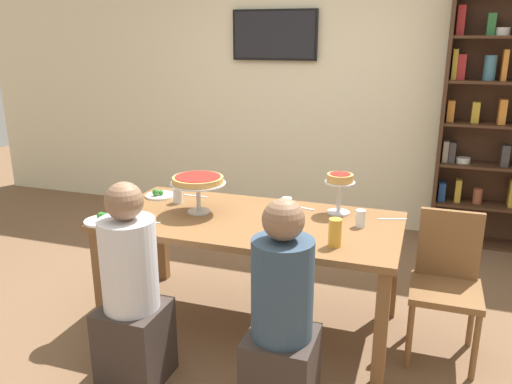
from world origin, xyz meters
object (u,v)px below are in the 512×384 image
Objects in this scene: cutlery_knife_near at (146,223)px; salad_plate_far_diner at (160,195)px; water_glass_clear_far at (178,196)px; cutlery_fork_far at (393,219)px; bookshelf at (505,122)px; diner_near_left at (132,300)px; chair_head_east at (446,278)px; water_glass_clear_spare at (287,206)px; personal_pizza_stand at (340,184)px; salad_plate_near_diner at (102,219)px; cutlery_fork_near at (195,196)px; dining_table at (251,231)px; water_glass_clear_near at (360,218)px; cutlery_knife_far at (302,208)px; deep_dish_pizza_stand at (198,182)px; television at (275,35)px; beer_glass_amber_tall at (335,233)px; diner_near_right at (282,327)px.

salad_plate_far_diner is at bearing 90.97° from cutlery_knife_near.
cutlery_fork_far is (1.44, 0.13, -0.05)m from water_glass_clear_far.
diner_near_left is (-2.05, -2.78, -0.65)m from bookshelf.
water_glass_clear_spare is at bearing -5.45° from chair_head_east.
diner_near_left reaches higher than personal_pizza_stand.
salad_plate_near_diner is 1.17m from water_glass_clear_spare.
cutlery_fork_near is at bearing -142.27° from bookshelf.
salad_plate_near_diner reaches higher than cutlery_fork_near.
water_glass_clear_near reaches higher than dining_table.
water_glass_clear_far is (-1.79, 0.08, 0.31)m from chair_head_east.
cutlery_knife_far is (-0.25, 0.03, -0.20)m from personal_pizza_stand.
personal_pizza_stand is at bearing 177.99° from cutlery_fork_near.
water_glass_clear_spare is 0.17m from cutlery_knife_far.
personal_pizza_stand is (0.87, 0.28, -0.01)m from deep_dish_pizza_stand.
dining_table is 0.69m from water_glass_clear_near.
salad_plate_near_diner is at bearing -98.37° from television.
bookshelf is 3.46m from salad_plate_near_diner.
water_glass_clear_far is at bearing 160.71° from beer_glass_amber_tall.
diner_near_left is 7.27× the size of beer_glass_amber_tall.
chair_head_east is 4.83× the size of cutlery_fork_far.
dining_table is 0.66m from cutlery_knife_near.
cutlery_fork_near is (-0.54, 0.32, 0.08)m from dining_table.
dining_table is 0.42m from cutlery_knife_far.
diner_near_right is at bearing -41.96° from water_glass_clear_far.
diner_near_left is (-0.84, 0.00, 0.00)m from diner_near_right.
television is at bearing 109.39° from water_glass_clear_spare.
water_glass_clear_spare is at bearing 10.83° from cutlery_knife_near.
cutlery_fork_far is (1.35, -1.83, -1.12)m from television.
salad_plate_near_diner is 1.03× the size of salad_plate_far_diner.
diner_near_left is 1.47m from personal_pizza_stand.
personal_pizza_stand reaches higher than cutlery_fork_far.
cutlery_fork_near is (0.31, 0.68, -0.02)m from salad_plate_near_diner.
water_glass_clear_near is 0.48m from cutlery_knife_far.
salad_plate_near_diner is at bearing -154.78° from personal_pizza_stand.
salad_plate_far_diner reaches higher than cutlery_fork_far.
beer_glass_amber_tall is 0.58m from water_glass_clear_spare.
television is 3.32m from diner_near_right.
cutlery_fork_far is (1.71, 0.63, -0.02)m from salad_plate_near_diner.
salad_plate_far_diner is (-0.37, 1.00, 0.26)m from diner_near_left.
diner_near_left is 1.32× the size of chair_head_east.
chair_head_east is at bearing 28.55° from beer_glass_amber_tall.
salad_plate_far_diner is at bearing 50.36° from diner_near_right.
diner_near_left reaches higher than deep_dish_pizza_stand.
water_glass_clear_near reaches higher than cutlery_knife_near.
cutlery_knife_far is at bearing 11.36° from water_glass_clear_far.
diner_near_right reaches higher than personal_pizza_stand.
deep_dish_pizza_stand reaches higher than cutlery_knife_far.
water_glass_clear_spare is at bearing -159.14° from personal_pizza_stand.
cutlery_knife_near is (-1.02, 0.48, 0.25)m from diner_near_right.
diner_near_left is 0.98m from water_glass_clear_far.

